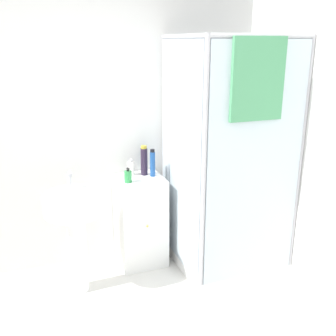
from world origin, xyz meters
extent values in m
cube|color=white|center=(0.00, 1.70, 1.25)|extent=(6.40, 0.06, 2.50)
cube|color=white|center=(1.23, 1.23, 0.04)|extent=(0.88, 0.88, 0.09)
cylinder|color=#B2B2B7|center=(1.65, 1.65, 0.99)|extent=(0.04, 0.04, 1.98)
cylinder|color=#B2B2B7|center=(0.81, 1.65, 0.99)|extent=(0.04, 0.04, 1.98)
cylinder|color=#B2B2B7|center=(1.65, 0.81, 0.99)|extent=(0.04, 0.04, 1.98)
cylinder|color=#B2B2B7|center=(0.81, 0.81, 0.99)|extent=(0.04, 0.04, 1.98)
cylinder|color=#B2B2B7|center=(1.23, 0.81, 1.97)|extent=(0.84, 0.04, 0.04)
cylinder|color=#B2B2B7|center=(1.23, 1.65, 1.97)|extent=(0.84, 0.04, 0.04)
cylinder|color=#B2B2B7|center=(0.81, 1.23, 1.97)|extent=(0.04, 0.84, 0.04)
cylinder|color=#B2B2B7|center=(1.65, 1.23, 1.97)|extent=(0.04, 0.84, 0.04)
cube|color=silver|center=(1.23, 0.80, 1.02)|extent=(0.81, 0.01, 1.86)
cube|color=silver|center=(0.80, 1.23, 1.02)|extent=(0.01, 0.81, 1.86)
cylinder|color=#B7BABF|center=(1.45, 1.59, 0.83)|extent=(0.02, 0.02, 1.49)
cylinder|color=#B7BABF|center=(1.45, 1.54, 1.60)|extent=(0.07, 0.07, 0.04)
cube|color=#4C9966|center=(1.19, 0.78, 1.68)|extent=(0.42, 0.03, 0.58)
cube|color=white|center=(0.51, 1.47, 0.40)|extent=(0.40, 0.40, 0.81)
sphere|color=gold|center=(0.51, 1.26, 0.44)|extent=(0.02, 0.02, 0.02)
cylinder|color=white|center=(-0.08, 1.21, 0.34)|extent=(0.15, 0.15, 0.68)
cylinder|color=white|center=(-0.08, 1.21, 0.76)|extent=(0.46, 0.46, 0.15)
cylinder|color=#B7BABF|center=(-0.08, 1.37, 0.90)|extent=(0.02, 0.02, 0.13)
cube|color=#B7BABF|center=(-0.08, 1.34, 0.95)|extent=(0.02, 0.07, 0.02)
cylinder|color=green|center=(0.39, 1.39, 0.86)|extent=(0.06, 0.06, 0.10)
cylinder|color=black|center=(0.39, 1.39, 0.92)|extent=(0.02, 0.02, 0.02)
cube|color=black|center=(0.39, 1.38, 0.93)|extent=(0.02, 0.03, 0.01)
cylinder|color=#281E33|center=(0.58, 1.53, 0.93)|extent=(0.06, 0.06, 0.24)
cylinder|color=gold|center=(0.58, 1.53, 1.06)|extent=(0.05, 0.05, 0.02)
cylinder|color=#1E4C93|center=(0.64, 1.47, 0.92)|extent=(0.04, 0.04, 0.22)
cylinder|color=black|center=(0.64, 1.47, 1.04)|extent=(0.04, 0.04, 0.02)
cylinder|color=white|center=(0.47, 1.57, 0.87)|extent=(0.06, 0.06, 0.12)
cylinder|color=silver|center=(0.47, 1.57, 0.94)|extent=(0.02, 0.02, 0.02)
cube|color=silver|center=(0.47, 1.55, 0.95)|extent=(0.02, 0.03, 0.01)
camera|label=1|loc=(-0.37, -1.62, 1.93)|focal=42.00mm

